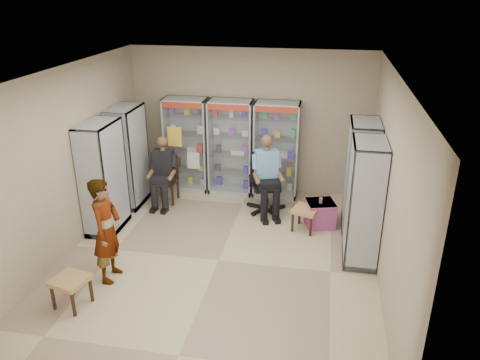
% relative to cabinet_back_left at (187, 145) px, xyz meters
% --- Properties ---
extents(floor, '(6.00, 6.00, 0.00)m').
position_rel_cabinet_back_left_xyz_m(floor, '(1.30, -2.73, -1.00)').
color(floor, tan).
rests_on(floor, ground).
extents(room_shell, '(5.02, 6.02, 3.01)m').
position_rel_cabinet_back_left_xyz_m(room_shell, '(1.30, -2.73, 0.97)').
color(room_shell, tan).
rests_on(room_shell, ground).
extents(cabinet_back_left, '(0.90, 0.50, 2.00)m').
position_rel_cabinet_back_left_xyz_m(cabinet_back_left, '(0.00, 0.00, 0.00)').
color(cabinet_back_left, '#B0B1B8').
rests_on(cabinet_back_left, floor).
extents(cabinet_back_mid, '(0.90, 0.50, 2.00)m').
position_rel_cabinet_back_left_xyz_m(cabinet_back_mid, '(0.95, 0.00, 0.00)').
color(cabinet_back_mid, silver).
rests_on(cabinet_back_mid, floor).
extents(cabinet_back_right, '(0.90, 0.50, 2.00)m').
position_rel_cabinet_back_left_xyz_m(cabinet_back_right, '(1.90, 0.00, 0.00)').
color(cabinet_back_right, silver).
rests_on(cabinet_back_right, floor).
extents(cabinet_right_far, '(0.90, 0.50, 2.00)m').
position_rel_cabinet_back_left_xyz_m(cabinet_right_far, '(3.53, -1.13, 0.00)').
color(cabinet_right_far, silver).
rests_on(cabinet_right_far, floor).
extents(cabinet_right_near, '(0.90, 0.50, 2.00)m').
position_rel_cabinet_back_left_xyz_m(cabinet_right_near, '(3.53, -2.23, 0.00)').
color(cabinet_right_near, '#9D9FA4').
rests_on(cabinet_right_near, floor).
extents(cabinet_left_far, '(0.90, 0.50, 2.00)m').
position_rel_cabinet_back_left_xyz_m(cabinet_left_far, '(-0.93, -0.93, 0.00)').
color(cabinet_left_far, silver).
rests_on(cabinet_left_far, floor).
extents(cabinet_left_near, '(0.90, 0.50, 2.00)m').
position_rel_cabinet_back_left_xyz_m(cabinet_left_near, '(-0.93, -2.03, 0.00)').
color(cabinet_left_near, '#AEB2B6').
rests_on(cabinet_left_near, floor).
extents(wooden_chair, '(0.42, 0.42, 0.94)m').
position_rel_cabinet_back_left_xyz_m(wooden_chair, '(-0.25, -0.73, -0.53)').
color(wooden_chair, black).
rests_on(wooden_chair, floor).
extents(seated_customer, '(0.44, 0.60, 1.34)m').
position_rel_cabinet_back_left_xyz_m(seated_customer, '(-0.25, -0.78, -0.33)').
color(seated_customer, black).
rests_on(seated_customer, floor).
extents(office_chair, '(0.82, 0.82, 1.16)m').
position_rel_cabinet_back_left_xyz_m(office_chair, '(1.80, -0.76, -0.42)').
color(office_chair, black).
rests_on(office_chair, floor).
extents(seated_shopkeeper, '(0.69, 0.80, 1.48)m').
position_rel_cabinet_back_left_xyz_m(seated_shopkeeper, '(1.80, -0.81, -0.26)').
color(seated_shopkeeper, '#6792CC').
rests_on(seated_shopkeeper, floor).
extents(pink_trunk, '(0.61, 0.60, 0.48)m').
position_rel_cabinet_back_left_xyz_m(pink_trunk, '(2.87, -1.21, -0.76)').
color(pink_trunk, '#AE4572').
rests_on(pink_trunk, floor).
extents(tea_glass, '(0.07, 0.07, 0.10)m').
position_rel_cabinet_back_left_xyz_m(tea_glass, '(2.87, -1.25, -0.47)').
color(tea_glass, '#562807').
rests_on(tea_glass, pink_trunk).
extents(woven_stool_a, '(0.54, 0.54, 0.43)m').
position_rel_cabinet_back_left_xyz_m(woven_stool_a, '(2.61, -1.43, -0.78)').
color(woven_stool_a, '#AC7548').
rests_on(woven_stool_a, floor).
extents(woven_stool_b, '(0.53, 0.53, 0.44)m').
position_rel_cabinet_back_left_xyz_m(woven_stool_b, '(-0.43, -4.22, -0.78)').
color(woven_stool_b, '#B6804C').
rests_on(woven_stool_b, floor).
extents(standing_man, '(0.40, 0.60, 1.63)m').
position_rel_cabinet_back_left_xyz_m(standing_man, '(-0.20, -3.49, -0.18)').
color(standing_man, '#9B9B9E').
rests_on(standing_man, floor).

